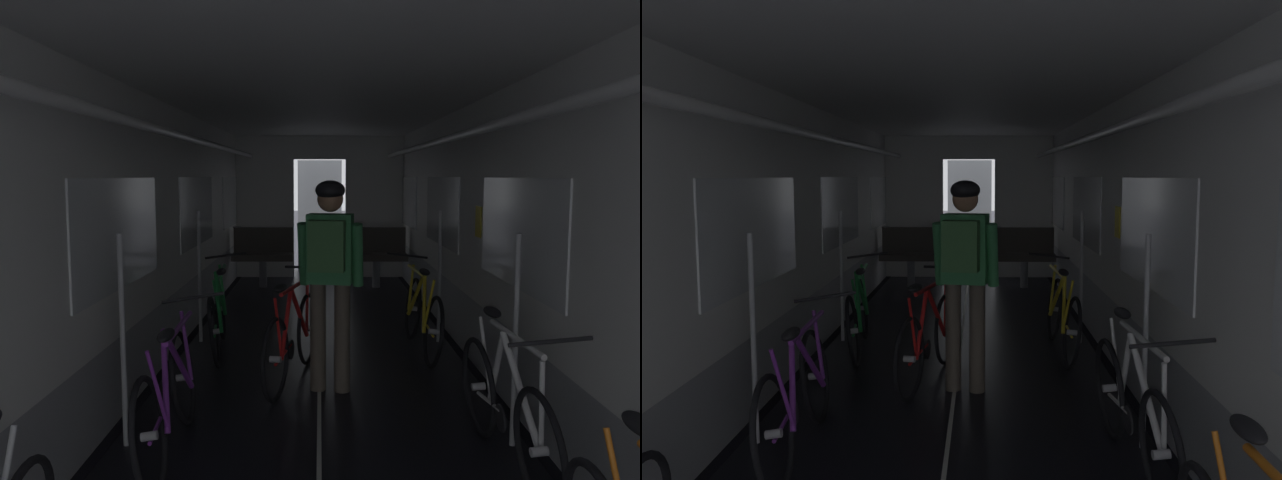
# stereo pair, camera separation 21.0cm
# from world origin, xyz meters

# --- Properties ---
(train_car_shell) EXTENTS (3.14, 12.34, 2.57)m
(train_car_shell) POSITION_xyz_m (-0.00, 3.60, 1.70)
(train_car_shell) COLOR black
(train_car_shell) RESTS_ON ground
(bench_seat_far_left) EXTENTS (0.98, 0.51, 0.95)m
(bench_seat_far_left) POSITION_xyz_m (-0.90, 8.07, 0.57)
(bench_seat_far_left) COLOR gray
(bench_seat_far_left) RESTS_ON ground
(bench_seat_far_right) EXTENTS (0.98, 0.51, 0.95)m
(bench_seat_far_right) POSITION_xyz_m (0.90, 8.07, 0.57)
(bench_seat_far_right) COLOR gray
(bench_seat_far_right) RESTS_ON ground
(bicycle_yellow) EXTENTS (0.44, 1.69, 0.95)m
(bicycle_yellow) POSITION_xyz_m (1.03, 4.31, 0.38)
(bicycle_yellow) COLOR black
(bicycle_yellow) RESTS_ON ground
(bicycle_purple) EXTENTS (0.44, 1.69, 0.96)m
(bicycle_purple) POSITION_xyz_m (-0.95, 1.97, 0.38)
(bicycle_purple) COLOR black
(bicycle_purple) RESTS_ON ground
(bicycle_green) EXTENTS (0.44, 1.69, 0.95)m
(bicycle_green) POSITION_xyz_m (-1.02, 4.30, 0.38)
(bicycle_green) COLOR black
(bicycle_green) RESTS_ON ground
(bicycle_white) EXTENTS (0.44, 1.69, 0.95)m
(bicycle_white) POSITION_xyz_m (1.12, 1.79, 0.38)
(bicycle_white) COLOR black
(bicycle_white) RESTS_ON ground
(person_cyclist_aisle) EXTENTS (0.56, 0.43, 1.73)m
(person_cyclist_aisle) POSITION_xyz_m (0.08, 3.14, 1.07)
(person_cyclist_aisle) COLOR brown
(person_cyclist_aisle) RESTS_ON ground
(bicycle_red_in_aisle) EXTENTS (0.55, 1.66, 0.94)m
(bicycle_red_in_aisle) POSITION_xyz_m (-0.23, 3.41, 0.38)
(bicycle_red_in_aisle) COLOR black
(bicycle_red_in_aisle) RESTS_ON ground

